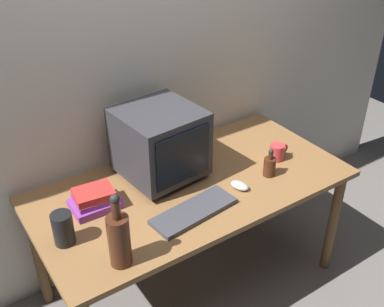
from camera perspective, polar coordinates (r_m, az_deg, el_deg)
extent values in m
plane|color=slate|center=(2.81, 0.00, -15.56)|extent=(6.00, 6.00, 0.00)
cube|color=silver|center=(2.44, -6.19, 12.06)|extent=(4.00, 0.08, 2.50)
cube|color=olive|center=(2.35, 0.00, -4.05)|extent=(1.61, 0.81, 0.03)
cylinder|color=brown|center=(2.79, 17.05, -8.19)|extent=(0.06, 0.06, 0.68)
cylinder|color=brown|center=(2.61, -18.51, -11.85)|extent=(0.06, 0.06, 0.68)
cylinder|color=brown|center=(3.15, 7.81, -1.77)|extent=(0.06, 0.06, 0.68)
cube|color=#333338|center=(2.40, -3.89, -2.30)|extent=(0.30, 0.27, 0.03)
cube|color=#333338|center=(2.31, -4.05, 1.51)|extent=(0.41, 0.41, 0.34)
cube|color=black|center=(2.17, -1.06, -0.49)|extent=(0.31, 0.04, 0.27)
cube|color=#3F3F47|center=(2.14, 0.25, -7.17)|extent=(0.43, 0.20, 0.02)
ellipsoid|color=beige|center=(2.31, 5.92, -3.97)|extent=(0.09, 0.11, 0.04)
cylinder|color=#472314|center=(1.86, -8.99, -10.65)|extent=(0.09, 0.09, 0.23)
cylinder|color=#472314|center=(1.76, -9.41, -6.91)|extent=(0.03, 0.03, 0.08)
sphere|color=#262626|center=(1.73, -9.56, -5.57)|extent=(0.04, 0.04, 0.04)
cylinder|color=#472314|center=(2.41, 9.58, -1.64)|extent=(0.06, 0.06, 0.10)
cylinder|color=#472314|center=(2.37, 9.72, -0.28)|extent=(0.02, 0.02, 0.04)
sphere|color=#262626|center=(2.36, 9.78, 0.25)|extent=(0.03, 0.03, 0.03)
cube|color=#843893|center=(2.22, -11.89, -6.12)|extent=(0.23, 0.17, 0.04)
cube|color=#843893|center=(2.21, -12.04, -5.38)|extent=(0.19, 0.17, 0.03)
cube|color=red|center=(2.18, -12.07, -4.88)|extent=(0.19, 0.15, 0.04)
cylinder|color=#CC383D|center=(2.55, 10.46, 0.16)|extent=(0.08, 0.08, 0.09)
torus|color=#CC383D|center=(2.58, 11.31, 0.59)|extent=(0.06, 0.01, 0.06)
cylinder|color=black|center=(2.03, -15.68, -8.95)|extent=(0.09, 0.09, 0.15)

